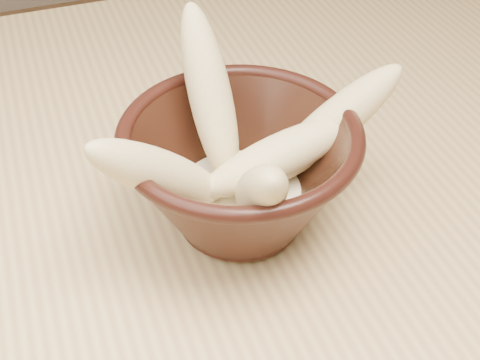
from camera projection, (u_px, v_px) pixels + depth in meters
name	position (u px, v px, depth m)	size (l,w,h in m)	color
table	(300.00, 199.00, 0.75)	(1.20, 0.80, 0.75)	#D6B675
bowl	(240.00, 172.00, 0.57)	(0.20, 0.20, 0.11)	black
milk_puddle	(240.00, 195.00, 0.58)	(0.11, 0.11, 0.02)	#F7ECC7
banana_upright	(210.00, 95.00, 0.57)	(0.04, 0.04, 0.16)	#D2B97C
banana_left	(161.00, 174.00, 0.52)	(0.04, 0.04, 0.15)	#D2B97C
banana_right	(331.00, 126.00, 0.58)	(0.04, 0.04, 0.15)	#D2B97C
banana_across	(279.00, 156.00, 0.56)	(0.04, 0.04, 0.14)	#D2B97C
banana_front	(261.00, 191.00, 0.51)	(0.04, 0.04, 0.13)	#D2B97C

